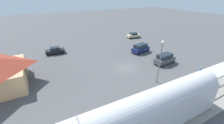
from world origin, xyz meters
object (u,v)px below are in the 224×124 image
at_px(pedestrian_waiting_far, 156,92).
at_px(sedan_tan, 134,35).
at_px(suv_navy, 141,48).
at_px(light_pole_near_platform, 160,57).
at_px(suv_charcoal, 165,59).
at_px(sedan_black, 55,50).
at_px(pedestrian_on_platform, 200,70).

xyz_separation_m(pedestrian_waiting_far, sedan_tan, (27.40, -15.87, -0.40)).
bearing_deg(suv_navy, sedan_tan, -28.12).
distance_m(pedestrian_waiting_far, suv_navy, 18.40).
relative_size(sedan_tan, light_pole_near_platform, 0.62).
bearing_deg(light_pole_near_platform, suv_charcoal, -54.39).
height_order(suv_navy, sedan_black, suv_navy).
bearing_deg(pedestrian_on_platform, light_pole_near_platform, 74.90).
distance_m(suv_navy, sedan_black, 21.57).
xyz_separation_m(suv_navy, suv_charcoal, (-7.66, -0.44, 0.00)).
bearing_deg(sedan_tan, sedan_black, 95.28).
height_order(suv_navy, light_pole_near_platform, light_pole_near_platform).
bearing_deg(sedan_tan, suv_charcoal, 163.28).
bearing_deg(suv_navy, sedan_black, 64.36).
bearing_deg(sedan_tan, light_pole_near_platform, 152.67).
xyz_separation_m(pedestrian_waiting_far, suv_charcoal, (8.03, -10.05, -0.13)).
relative_size(pedestrian_waiting_far, suv_charcoal, 0.34).
bearing_deg(pedestrian_on_platform, pedestrian_waiting_far, 95.27).
height_order(pedestrian_on_platform, suv_charcoal, suv_charcoal).
relative_size(pedestrian_waiting_far, light_pole_near_platform, 0.23).
relative_size(suv_charcoal, light_pole_near_platform, 0.68).
height_order(suv_navy, sedan_tan, suv_navy).
height_order(sedan_black, sedan_tan, same).
bearing_deg(suv_navy, pedestrian_on_platform, -172.40).
xyz_separation_m(suv_charcoal, light_pole_near_platform, (-4.76, 6.65, 3.59)).
height_order(pedestrian_on_platform, sedan_tan, pedestrian_on_platform).
xyz_separation_m(pedestrian_waiting_far, suv_navy, (15.69, -9.61, -0.13)).
xyz_separation_m(suv_navy, light_pole_near_platform, (-12.42, 6.21, 3.59)).
bearing_deg(suv_navy, suv_charcoal, -176.72).
relative_size(pedestrian_on_platform, sedan_black, 0.37).
distance_m(pedestrian_waiting_far, suv_charcoal, 12.87).
distance_m(suv_navy, sedan_tan, 13.28).
xyz_separation_m(pedestrian_waiting_far, light_pole_near_platform, (3.27, -3.40, 3.45)).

